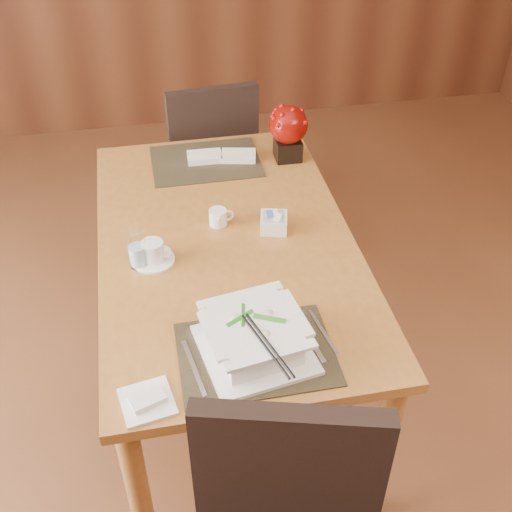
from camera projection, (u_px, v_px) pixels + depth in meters
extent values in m
plane|color=brown|center=(259.00, 506.00, 2.30)|extent=(6.00, 6.00, 0.00)
cube|color=#AA6D2F|center=(227.00, 245.00, 2.29)|extent=(0.90, 1.50, 0.04)
cylinder|color=#AA6D2F|center=(139.00, 495.00, 1.95)|extent=(0.07, 0.07, 0.71)
cylinder|color=#AA6D2F|center=(123.00, 228.00, 2.99)|extent=(0.07, 0.07, 0.71)
cylinder|color=#AA6D2F|center=(383.00, 452.00, 2.06)|extent=(0.07, 0.07, 0.71)
cylinder|color=#AA6D2F|center=(286.00, 210.00, 3.11)|extent=(0.07, 0.07, 0.71)
cube|color=black|center=(256.00, 354.00, 1.86)|extent=(0.45, 0.33, 0.01)
cube|color=black|center=(206.00, 161.00, 2.69)|extent=(0.45, 0.33, 0.01)
cube|color=white|center=(255.00, 351.00, 1.86)|extent=(0.35, 0.35, 0.01)
cube|color=white|center=(255.00, 337.00, 1.83)|extent=(0.25, 0.25, 0.10)
cylinder|color=#CECC6F|center=(255.00, 336.00, 1.82)|extent=(0.20, 0.20, 0.08)
cylinder|color=white|center=(154.00, 260.00, 2.19)|extent=(0.14, 0.14, 0.01)
cylinder|color=white|center=(153.00, 251.00, 2.16)|extent=(0.10, 0.10, 0.07)
cylinder|color=black|center=(152.00, 244.00, 2.14)|extent=(0.07, 0.07, 0.01)
cylinder|color=white|center=(137.00, 248.00, 2.13)|extent=(0.07, 0.07, 0.15)
cube|color=white|center=(274.00, 223.00, 2.31)|extent=(0.11, 0.11, 0.06)
cube|color=black|center=(288.00, 149.00, 2.69)|extent=(0.11, 0.11, 0.09)
sphere|color=#8C0B05|center=(289.00, 125.00, 2.62)|extent=(0.16, 0.16, 0.16)
cube|color=white|center=(147.00, 402.00, 1.72)|extent=(0.16, 0.16, 0.01)
cube|color=black|center=(288.00, 479.00, 1.53)|extent=(0.45, 0.17, 0.52)
cube|color=black|center=(207.00, 165.00, 3.28)|extent=(0.48, 0.48, 0.06)
cube|color=black|center=(214.00, 137.00, 2.96)|extent=(0.42, 0.09, 0.48)
cylinder|color=black|center=(233.00, 180.00, 3.60)|extent=(0.03, 0.03, 0.41)
cylinder|color=black|center=(251.00, 216.00, 3.33)|extent=(0.03, 0.03, 0.41)
cylinder|color=black|center=(169.00, 190.00, 3.52)|extent=(0.03, 0.03, 0.41)
cylinder|color=black|center=(183.00, 228.00, 3.25)|extent=(0.03, 0.03, 0.41)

